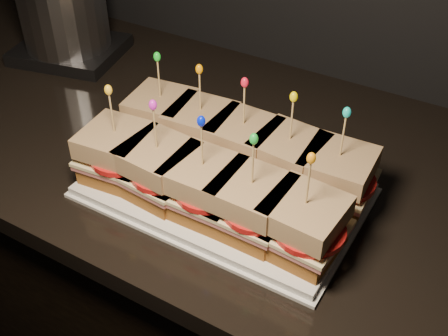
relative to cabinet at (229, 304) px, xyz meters
The scene contains 75 objects.
cabinet is the anchor object (origin of this frame).
granite_slab 0.44m from the cabinet, ahead, with size 2.46×0.69×0.04m, color black.
platter 0.48m from the cabinet, 64.35° to the right, with size 0.43×0.26×0.02m, color white.
platter_rim 0.48m from the cabinet, 64.35° to the right, with size 0.44×0.28×0.01m, color white.
sandwich_0_bread_bot 0.50m from the cabinet, 151.64° to the right, with size 0.10×0.10×0.03m, color brown.
sandwich_0_ham 0.52m from the cabinet, 151.64° to the right, with size 0.11×0.11×0.01m, color #C25558.
sandwich_0_cheese 0.53m from the cabinet, 151.64° to the right, with size 0.11×0.11×0.01m, color beige.
sandwich_0_tomato 0.53m from the cabinet, 146.09° to the right, with size 0.10×0.10×0.01m, color red.
sandwich_0_bread_top 0.55m from the cabinet, 151.64° to the right, with size 0.10×0.10×0.03m, color brown.
sandwich_0_pick 0.60m from the cabinet, 151.64° to the right, with size 0.00×0.00×0.09m, color tan.
sandwich_0_frill 0.64m from the cabinet, 151.64° to the right, with size 0.01×0.01×0.02m, color green.
sandwich_1_bread_bot 0.49m from the cabinet, 113.26° to the right, with size 0.10×0.10×0.03m, color brown.
sandwich_1_ham 0.51m from the cabinet, 113.26° to the right, with size 0.11×0.11×0.01m, color #C25558.
sandwich_1_cheese 0.52m from the cabinet, 113.26° to the right, with size 0.11×0.11×0.01m, color beige.
sandwich_1_tomato 0.52m from the cabinet, 101.30° to the right, with size 0.10×0.10×0.01m, color red.
sandwich_1_bread_top 0.54m from the cabinet, 113.26° to the right, with size 0.10×0.10×0.03m, color brown.
sandwich_1_pick 0.59m from the cabinet, 113.26° to the right, with size 0.00×0.00×0.09m, color tan.
sandwich_1_frill 0.64m from the cabinet, 113.26° to the right, with size 0.01×0.01×0.02m, color orange.
sandwich_2_bread_bot 0.49m from the cabinet, 45.21° to the right, with size 0.10×0.10×0.03m, color brown.
sandwich_2_ham 0.51m from the cabinet, 45.21° to the right, with size 0.11×0.11×0.01m, color #C25558.
sandwich_2_cheese 0.52m from the cabinet, 45.21° to the right, with size 0.11×0.11×0.01m, color beige.
sandwich_2_tomato 0.53m from the cabinet, 42.59° to the right, with size 0.10×0.10×0.01m, color red.
sandwich_2_bread_top 0.55m from the cabinet, 45.21° to the right, with size 0.10×0.10×0.03m, color brown.
sandwich_2_pick 0.59m from the cabinet, 45.21° to the right, with size 0.00×0.00×0.09m, color tan.
sandwich_2_frill 0.64m from the cabinet, 45.21° to the right, with size 0.01×0.01×0.02m, color red.
sandwich_3_bread_bot 0.51m from the cabinet, 22.49° to the right, with size 0.10×0.10×0.03m, color brown.
sandwich_3_ham 0.53m from the cabinet, 22.49° to the right, with size 0.11×0.11×0.01m, color #C25558.
sandwich_3_cheese 0.53m from the cabinet, 22.49° to the right, with size 0.11×0.11×0.01m, color beige.
sandwich_3_tomato 0.54m from the cabinet, 22.83° to the right, with size 0.10×0.10×0.01m, color red.
sandwich_3_bread_top 0.56m from the cabinet, 22.49° to the right, with size 0.10×0.10×0.03m, color brown.
sandwich_3_pick 0.61m from the cabinet, 22.49° to the right, with size 0.00×0.00×0.09m, color tan.
sandwich_3_frill 0.65m from the cabinet, 22.49° to the right, with size 0.01×0.01×0.02m, color yellow.
sandwich_4_bread_bot 0.54m from the cabinet, 14.60° to the right, with size 0.10×0.10×0.03m, color brown.
sandwich_4_ham 0.55m from the cabinet, 14.60° to the right, with size 0.11×0.11×0.01m, color #C25558.
sandwich_4_cheese 0.56m from the cabinet, 14.60° to the right, with size 0.11×0.11×0.01m, color beige.
sandwich_4_tomato 0.57m from the cabinet, 15.27° to the right, with size 0.10×0.10×0.01m, color red.
sandwich_4_bread_top 0.59m from the cabinet, 14.60° to the right, with size 0.10×0.10×0.03m, color brown.
sandwich_4_pick 0.63m from the cabinet, 14.60° to the right, with size 0.00×0.00×0.09m, color tan.
sandwich_4_frill 0.67m from the cabinet, 14.60° to the right, with size 0.01×0.01×0.02m, color #14BDAE.
sandwich_5_bread_bot 0.53m from the cabinet, 120.58° to the right, with size 0.10×0.10×0.03m, color brown.
sandwich_5_ham 0.55m from the cabinet, 120.58° to the right, with size 0.11×0.11×0.01m, color #C25558.
sandwich_5_cheese 0.55m from the cabinet, 120.58° to the right, with size 0.11×0.11×0.01m, color beige.
sandwich_5_tomato 0.56m from the cabinet, 116.89° to the right, with size 0.10×0.10×0.01m, color red.
sandwich_5_bread_top 0.58m from the cabinet, 120.58° to the right, with size 0.10×0.10×0.03m, color brown.
sandwich_5_pick 0.62m from the cabinet, 120.58° to the right, with size 0.00×0.00×0.09m, color tan.
sandwich_5_frill 0.67m from the cabinet, 120.58° to the right, with size 0.01×0.01×0.02m, color yellow.
sandwich_6_bread_bot 0.52m from the cabinet, 97.81° to the right, with size 0.10×0.10×0.03m, color brown.
sandwich_6_ham 0.54m from the cabinet, 97.81° to the right, with size 0.11×0.11×0.01m, color #C25558.
sandwich_6_cheese 0.54m from the cabinet, 97.81° to the right, with size 0.11×0.11×0.01m, color beige.
sandwich_6_tomato 0.55m from the cabinet, 93.90° to the right, with size 0.10×0.10×0.01m, color red.
sandwich_6_bread_top 0.57m from the cabinet, 97.81° to the right, with size 0.10×0.10×0.03m, color brown.
sandwich_6_pick 0.62m from the cabinet, 97.81° to the right, with size 0.00×0.00×0.09m, color tan.
sandwich_6_frill 0.66m from the cabinet, 97.81° to the right, with size 0.01×0.01×0.02m, color #D621C9.
sandwich_7_bread_bot 0.52m from the cabinet, 72.43° to the right, with size 0.10×0.10×0.03m, color brown.
sandwich_7_ham 0.54m from the cabinet, 72.43° to the right, with size 0.11×0.11×0.01m, color #C25558.
sandwich_7_cheese 0.54m from the cabinet, 72.43° to the right, with size 0.11×0.11×0.01m, color beige.
sandwich_7_tomato 0.56m from the cabinet, 69.65° to the right, with size 0.10×0.10×0.01m, color red.
sandwich_7_bread_top 0.57m from the cabinet, 72.43° to the right, with size 0.10×0.10×0.03m, color brown.
sandwich_7_pick 0.62m from the cabinet, 72.43° to the right, with size 0.00×0.00×0.09m, color tan.
sandwich_7_frill 0.66m from the cabinet, 72.43° to the right, with size 0.01×0.01×0.02m, color #0418E3.
sandwich_8_bread_bot 0.54m from the cabinet, 52.39° to the right, with size 0.10×0.10×0.03m, color brown.
sandwich_8_ham 0.55m from the cabinet, 52.39° to the right, with size 0.11×0.11×0.01m, color #C25558.
sandwich_8_cheese 0.56m from the cabinet, 52.39° to the right, with size 0.11×0.11×0.01m, color beige.
sandwich_8_tomato 0.57m from the cabinet, 50.99° to the right, with size 0.10×0.10×0.01m, color red.
sandwich_8_bread_top 0.59m from the cabinet, 52.39° to the right, with size 0.10×0.10×0.03m, color brown.
sandwich_8_pick 0.63m from the cabinet, 52.39° to the right, with size 0.00×0.00×0.09m, color tan.
sandwich_8_frill 0.67m from the cabinet, 52.39° to the right, with size 0.01×0.01×0.02m, color green.
sandwich_9_bread_bot 0.56m from the cabinet, 39.25° to the right, with size 0.10×0.10×0.03m, color brown.
sandwich_9_ham 0.58m from the cabinet, 39.25° to the right, with size 0.11×0.11×0.01m, color #C25558.
sandwich_9_cheese 0.58m from the cabinet, 39.25° to the right, with size 0.11×0.11×0.01m, color beige.
sandwich_9_tomato 0.60m from the cabinet, 38.68° to the right, with size 0.10×0.10×0.01m, color red.
sandwich_9_bread_top 0.61m from the cabinet, 39.25° to the right, with size 0.10×0.10×0.03m, color brown.
sandwich_9_pick 0.65m from the cabinet, 39.25° to the right, with size 0.00×0.00×0.09m, color tan.
sandwich_9_frill 0.69m from the cabinet, 39.25° to the right, with size 0.01×0.01×0.02m, color orange.
appliance_base 0.69m from the cabinet, 166.29° to the left, with size 0.23×0.19×0.03m, color #262628.
Camera 1 is at (0.20, 0.95, 1.48)m, focal length 45.00 mm.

